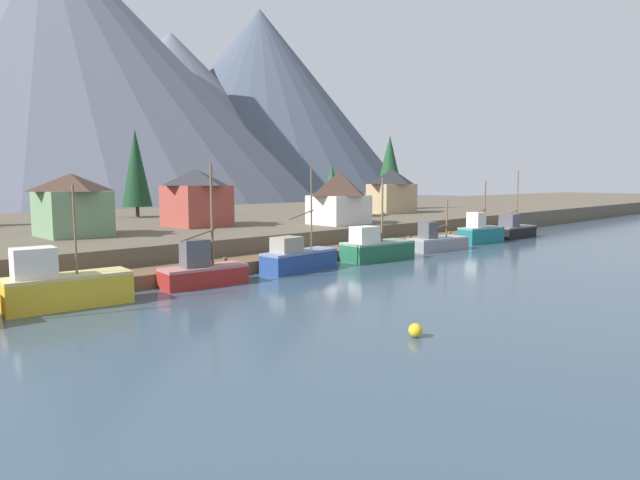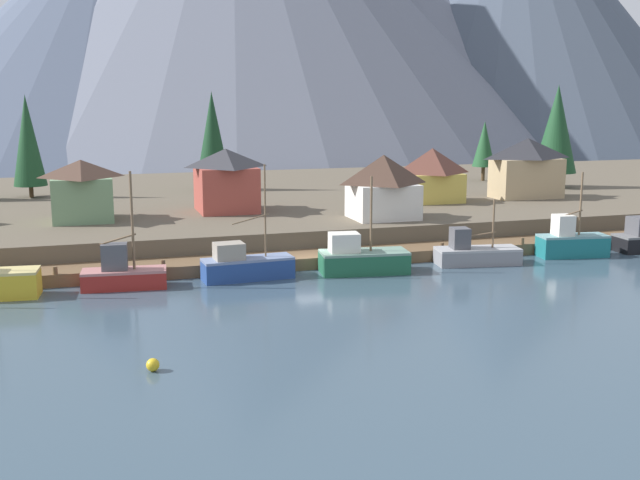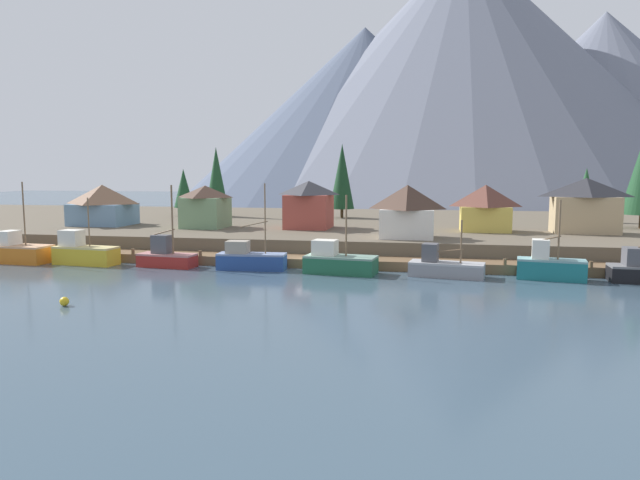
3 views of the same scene
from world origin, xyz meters
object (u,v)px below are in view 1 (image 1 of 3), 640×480
conifer_near_left (136,168)px  channel_buoy (415,330)px  house_green (72,204)px  fishing_boat_red (202,271)px  fishing_boat_blue (298,258)px  fishing_boat_black (513,230)px  house_white (339,197)px  house_tan (392,191)px  fishing_boat_grey (437,242)px  conifer_near_right (390,167)px  house_red (196,197)px  fishing_boat_yellow (63,286)px  fishing_boat_green (376,248)px  house_yellow (339,195)px  conifer_back_left (332,181)px  fishing_boat_teal (480,232)px

conifer_near_left → channel_buoy: 58.96m
house_green → fishing_boat_red: bearing=-81.6°
fishing_boat_blue → fishing_boat_black: 38.28m
fishing_boat_black → house_white: 25.26m
house_tan → fishing_boat_grey: bearing=-130.8°
house_tan → conifer_near_right: (9.08, 7.90, 3.98)m
fishing_boat_grey → conifer_near_left: size_ratio=0.60×
fishing_boat_red → house_red: house_red is taller
fishing_boat_blue → conifer_near_right: 54.90m
fishing_boat_blue → channel_buoy: bearing=-118.8°
conifer_near_left → fishing_boat_yellow: bearing=-120.8°
fishing_boat_black → fishing_boat_green: bearing=-176.4°
house_green → house_yellow: 37.40m
house_tan → house_yellow: 12.07m
fishing_boat_grey → fishing_boat_yellow: bearing=-171.6°
fishing_boat_yellow → fishing_boat_grey: fishing_boat_yellow is taller
fishing_boat_yellow → conifer_near_right: bearing=28.7°
fishing_boat_blue → conifer_back_left: (41.68, 37.55, 6.48)m
conifer_near_right → conifer_back_left: bearing=116.3°
house_white → conifer_near_right: 35.48m
fishing_boat_blue → house_green: bearing=120.3°
fishing_boat_yellow → fishing_boat_red: size_ratio=0.84×
fishing_boat_teal → house_yellow: house_yellow is taller
house_white → channel_buoy: 38.55m
conifer_back_left → fishing_boat_blue: bearing=-138.0°
fishing_boat_yellow → fishing_boat_blue: bearing=6.2°
fishing_boat_grey → conifer_near_left: bearing=121.3°
house_tan → house_yellow: house_tan is taller
house_white → fishing_boat_red: bearing=-157.1°
fishing_boat_teal → house_tan: size_ratio=0.93×
fishing_boat_green → conifer_back_left: bearing=57.0°
fishing_boat_black → house_red: fishing_boat_black is taller
fishing_boat_blue → conifer_near_right: bearing=27.3°
fishing_boat_teal → conifer_near_left: size_ratio=0.62×
house_red → channel_buoy: size_ratio=9.57×
fishing_boat_red → house_white: size_ratio=1.37×
fishing_boat_yellow → fishing_boat_black: size_ratio=0.82×
fishing_boat_blue → channel_buoy: (-8.78, -18.66, -0.76)m
fishing_boat_blue → fishing_boat_grey: fishing_boat_blue is taller
fishing_boat_grey → channel_buoy: fishing_boat_grey is taller
fishing_boat_teal → channel_buoy: 42.71m
conifer_near_right → fishing_boat_green: bearing=-142.6°
fishing_boat_red → fishing_boat_green: size_ratio=1.11×
fishing_boat_grey → conifer_near_right: size_ratio=0.57×
house_green → conifer_back_left: 57.19m
house_white → fishing_boat_yellow: bearing=-162.9°
fishing_boat_red → house_green: 18.64m
house_red → conifer_near_right: conifer_near_right is taller
fishing_boat_black → conifer_back_left: conifer_back_left is taller
fishing_boat_grey → house_red: 27.26m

